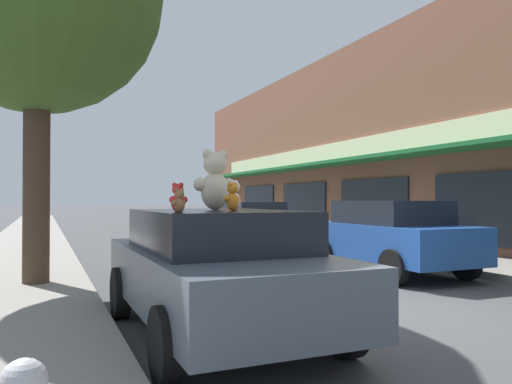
{
  "coord_description": "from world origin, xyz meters",
  "views": [
    {
      "loc": [
        -4.61,
        -5.99,
        1.66
      ],
      "look_at": [
        -0.66,
        3.26,
        1.81
      ],
      "focal_mm": 35.0,
      "sensor_mm": 36.0,
      "label": 1
    }
  ],
  "objects_px": {
    "teddy_bear_orange": "(232,197)",
    "teddy_bear_white": "(234,196)",
    "teddy_bear_brown": "(179,201)",
    "plush_art_car": "(216,268)",
    "parked_car_far_center": "(391,235)",
    "teddy_bear_purple": "(179,201)",
    "parked_car_far_right": "(252,222)",
    "teddy_bear_red": "(178,198)",
    "teddy_bear_giant": "(215,181)"
  },
  "relations": [
    {
      "from": "plush_art_car",
      "to": "teddy_bear_red",
      "type": "distance_m",
      "value": 1.17
    },
    {
      "from": "teddy_bear_purple",
      "to": "parked_car_far_right",
      "type": "xyz_separation_m",
      "value": [
        5.58,
        11.08,
        -0.8
      ]
    },
    {
      "from": "teddy_bear_brown",
      "to": "teddy_bear_red",
      "type": "bearing_deg",
      "value": -132.49
    },
    {
      "from": "teddy_bear_brown",
      "to": "teddy_bear_giant",
      "type": "bearing_deg",
      "value": -152.87
    },
    {
      "from": "teddy_bear_brown",
      "to": "teddy_bear_orange",
      "type": "bearing_deg",
      "value": -169.63
    },
    {
      "from": "teddy_bear_giant",
      "to": "teddy_bear_white",
      "type": "height_order",
      "value": "teddy_bear_giant"
    },
    {
      "from": "teddy_bear_white",
      "to": "parked_car_far_right",
      "type": "height_order",
      "value": "teddy_bear_white"
    },
    {
      "from": "teddy_bear_red",
      "to": "teddy_bear_brown",
      "type": "bearing_deg",
      "value": 127.76
    },
    {
      "from": "teddy_bear_orange",
      "to": "teddy_bear_red",
      "type": "xyz_separation_m",
      "value": [
        -0.75,
        -0.31,
        -0.01
      ]
    },
    {
      "from": "teddy_bear_purple",
      "to": "teddy_bear_brown",
      "type": "height_order",
      "value": "teddy_bear_brown"
    },
    {
      "from": "teddy_bear_giant",
      "to": "teddy_bear_purple",
      "type": "xyz_separation_m",
      "value": [
        -0.53,
        -0.21,
        -0.26
      ]
    },
    {
      "from": "plush_art_car",
      "to": "parked_car_far_center",
      "type": "xyz_separation_m",
      "value": [
        5.13,
        3.17,
        0.05
      ]
    },
    {
      "from": "teddy_bear_orange",
      "to": "teddy_bear_white",
      "type": "bearing_deg",
      "value": -147.45
    },
    {
      "from": "teddy_bear_white",
      "to": "parked_car_far_center",
      "type": "distance_m",
      "value": 5.96
    },
    {
      "from": "plush_art_car",
      "to": "parked_car_far_right",
      "type": "relative_size",
      "value": 0.96
    },
    {
      "from": "plush_art_car",
      "to": "teddy_bear_purple",
      "type": "relative_size",
      "value": 18.46
    },
    {
      "from": "teddy_bear_orange",
      "to": "teddy_bear_white",
      "type": "xyz_separation_m",
      "value": [
        0.07,
        0.13,
        0.01
      ]
    },
    {
      "from": "plush_art_car",
      "to": "teddy_bear_brown",
      "type": "height_order",
      "value": "teddy_bear_brown"
    },
    {
      "from": "teddy_bear_giant",
      "to": "teddy_bear_purple",
      "type": "bearing_deg",
      "value": 17.43
    },
    {
      "from": "teddy_bear_giant",
      "to": "teddy_bear_red",
      "type": "height_order",
      "value": "teddy_bear_giant"
    },
    {
      "from": "teddy_bear_orange",
      "to": "parked_car_far_center",
      "type": "xyz_separation_m",
      "value": [
        5.0,
        3.37,
        -0.82
      ]
    },
    {
      "from": "teddy_bear_white",
      "to": "teddy_bear_brown",
      "type": "distance_m",
      "value": 1.24
    },
    {
      "from": "plush_art_car",
      "to": "teddy_bear_red",
      "type": "bearing_deg",
      "value": -140.47
    },
    {
      "from": "teddy_bear_red",
      "to": "teddy_bear_orange",
      "type": "bearing_deg",
      "value": -107.5
    },
    {
      "from": "parked_car_far_center",
      "to": "parked_car_far_right",
      "type": "xyz_separation_m",
      "value": [
        0.0,
        8.0,
        -0.03
      ]
    },
    {
      "from": "teddy_bear_red",
      "to": "parked_car_far_center",
      "type": "bearing_deg",
      "value": -97.39
    },
    {
      "from": "plush_art_car",
      "to": "parked_car_far_center",
      "type": "distance_m",
      "value": 6.03
    },
    {
      "from": "teddy_bear_red",
      "to": "parked_car_far_center",
      "type": "distance_m",
      "value": 6.87
    },
    {
      "from": "teddy_bear_orange",
      "to": "teddy_bear_white",
      "type": "relative_size",
      "value": 0.92
    },
    {
      "from": "teddy_bear_orange",
      "to": "teddy_bear_purple",
      "type": "xyz_separation_m",
      "value": [
        -0.58,
        0.3,
        -0.05
      ]
    },
    {
      "from": "parked_car_far_center",
      "to": "plush_art_car",
      "type": "bearing_deg",
      "value": -148.29
    },
    {
      "from": "teddy_bear_orange",
      "to": "plush_art_car",
      "type": "bearing_deg",
      "value": -86.0
    },
    {
      "from": "teddy_bear_red",
      "to": "parked_car_far_right",
      "type": "distance_m",
      "value": 13.05
    },
    {
      "from": "teddy_bear_orange",
      "to": "teddy_bear_white",
      "type": "distance_m",
      "value": 0.14
    },
    {
      "from": "teddy_bear_purple",
      "to": "parked_car_far_right",
      "type": "distance_m",
      "value": 12.43
    },
    {
      "from": "teddy_bear_orange",
      "to": "parked_car_far_center",
      "type": "distance_m",
      "value": 6.09
    },
    {
      "from": "teddy_bear_white",
      "to": "teddy_bear_purple",
      "type": "xyz_separation_m",
      "value": [
        -0.65,
        0.17,
        -0.06
      ]
    },
    {
      "from": "teddy_bear_giant",
      "to": "parked_car_far_right",
      "type": "distance_m",
      "value": 12.03
    },
    {
      "from": "teddy_bear_white",
      "to": "teddy_bear_brown",
      "type": "bearing_deg",
      "value": -5.09
    },
    {
      "from": "plush_art_car",
      "to": "teddy_bear_giant",
      "type": "height_order",
      "value": "teddy_bear_giant"
    },
    {
      "from": "plush_art_car",
      "to": "teddy_bear_giant",
      "type": "xyz_separation_m",
      "value": [
        0.08,
        0.3,
        1.08
      ]
    },
    {
      "from": "teddy_bear_purple",
      "to": "plush_art_car",
      "type": "bearing_deg",
      "value": 175.66
    },
    {
      "from": "teddy_bear_brown",
      "to": "parked_car_far_center",
      "type": "relative_size",
      "value": 0.06
    },
    {
      "from": "plush_art_car",
      "to": "parked_car_far_center",
      "type": "height_order",
      "value": "parked_car_far_center"
    },
    {
      "from": "teddy_bear_purple",
      "to": "parked_car_far_right",
      "type": "relative_size",
      "value": 0.05
    },
    {
      "from": "teddy_bear_giant",
      "to": "teddy_bear_red",
      "type": "bearing_deg",
      "value": 45.34
    },
    {
      "from": "teddy_bear_brown",
      "to": "plush_art_car",
      "type": "bearing_deg",
      "value": -157.65
    },
    {
      "from": "teddy_bear_giant",
      "to": "teddy_bear_purple",
      "type": "distance_m",
      "value": 0.63
    },
    {
      "from": "teddy_bear_white",
      "to": "teddy_bear_red",
      "type": "bearing_deg",
      "value": -19.99
    },
    {
      "from": "teddy_bear_giant",
      "to": "teddy_bear_brown",
      "type": "bearing_deg",
      "value": 53.11
    }
  ]
}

